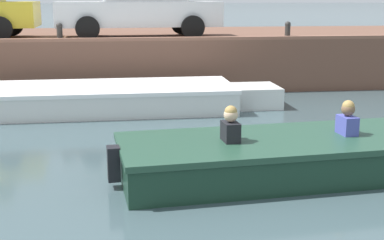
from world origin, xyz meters
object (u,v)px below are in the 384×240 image
Objects in this scene: motorboat_passing at (313,154)px; mooring_bollard_mid at (60,31)px; boat_moored_central_white at (119,98)px; car_centre_white at (140,5)px; mooring_bollard_east at (288,29)px.

motorboat_passing is 13.55× the size of mooring_bollard_mid.
boat_moored_central_white is 1.10× the size of motorboat_passing.
mooring_bollard_mid is (-2.01, -1.07, -0.61)m from car_centre_white.
car_centre_white is 9.75× the size of mooring_bollard_mid.
car_centre_white is 3.94m from mooring_bollard_east.
boat_moored_central_white is 5.39m from motorboat_passing.
mooring_bollard_mid reaches higher than motorboat_passing.
car_centre_white reaches higher than mooring_bollard_mid.
mooring_bollard_mid is at bearing 121.77° from motorboat_passing.
boat_moored_central_white is 1.53× the size of car_centre_white.
mooring_bollard_east is (4.35, 1.97, 1.32)m from boat_moored_central_white.
car_centre_white is at bearing 164.05° from mooring_bollard_east.
mooring_bollard_east reaches higher than motorboat_passing.
mooring_bollard_east is (5.75, 0.00, 0.00)m from mooring_bollard_mid.
mooring_bollard_mid is at bearing -152.06° from car_centre_white.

